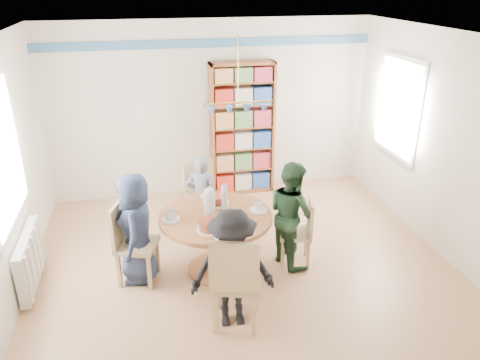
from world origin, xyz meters
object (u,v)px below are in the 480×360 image
object	(u,v)px
chair_left	(129,239)
person_far	(202,197)
radiator	(30,259)
bookshelf	(242,130)
dining_table	(216,230)
chair_far	(202,194)
chair_right	(301,229)
person_right	(291,214)
person_near	(232,269)
person_left	(136,229)
chair_near	(235,279)

from	to	relation	value
chair_left	person_far	xyz separation A→B (m)	(0.94, 0.82, 0.05)
radiator	bookshelf	size ratio (longest dim) A/B	0.48
radiator	dining_table	bearing A→B (deg)	-3.90
chair_far	bookshelf	xyz separation A→B (m)	(0.81, 1.15, 0.49)
person_far	chair_right	bearing A→B (deg)	161.37
person_right	person_near	xyz separation A→B (m)	(-0.91, -0.95, -0.02)
person_right	person_far	distance (m)	1.28
chair_right	chair_far	size ratio (longest dim) A/B	0.86
dining_table	person_right	size ratio (longest dim) A/B	0.99
radiator	person_left	xyz separation A→B (m)	(1.18, -0.10, 0.30)
dining_table	chair_near	distance (m)	1.02
chair_left	chair_right	xyz separation A→B (m)	(2.02, -0.07, -0.07)
chair_left	person_near	size ratio (longest dim) A/B	0.76
chair_left	radiator	bearing A→B (deg)	174.62
person_left	bookshelf	world-z (taller)	bookshelf
person_far	person_near	size ratio (longest dim) A/B	0.91
chair_far	bookshelf	world-z (taller)	bookshelf
chair_far	person_far	distance (m)	0.18
radiator	person_near	bearing A→B (deg)	-27.35
person_left	person_right	bearing A→B (deg)	95.89
chair_left	person_right	size ratio (longest dim) A/B	0.74
chair_right	radiator	bearing A→B (deg)	176.79
radiator	person_far	distance (m)	2.17
chair_right	person_right	world-z (taller)	person_right
chair_right	person_right	distance (m)	0.23
chair_far	bookshelf	distance (m)	1.49
person_near	chair_near	bearing A→B (deg)	-78.06
dining_table	person_far	bearing A→B (deg)	92.79
radiator	person_left	world-z (taller)	person_left
person_far	person_left	bearing A→B (deg)	64.63
person_left	bookshelf	bearing A→B (deg)	148.48
chair_near	person_near	size ratio (longest dim) A/B	0.83
chair_far	chair_near	world-z (taller)	chair_near
dining_table	bookshelf	size ratio (longest dim) A/B	0.62
dining_table	person_left	world-z (taller)	person_left
chair_right	bookshelf	size ratio (longest dim) A/B	0.40
chair_right	person_far	xyz separation A→B (m)	(-1.08, 0.89, 0.12)
radiator	chair_far	bearing A→B (deg)	23.25
dining_table	chair_left	size ratio (longest dim) A/B	1.35
person_left	radiator	bearing A→B (deg)	-88.03
chair_near	radiator	bearing A→B (deg)	150.92
chair_right	chair_near	world-z (taller)	chair_near
person_right	person_near	bearing A→B (deg)	119.92
chair_far	chair_near	size ratio (longest dim) A/B	0.92
chair_left	bookshelf	distance (m)	2.83
person_left	person_far	bearing A→B (deg)	140.43
chair_right	person_near	xyz separation A→B (m)	(-1.03, -0.90, 0.17)
person_left	person_near	bearing A→B (deg)	49.37
chair_far	person_near	world-z (taller)	person_near
bookshelf	dining_table	bearing A→B (deg)	-110.01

